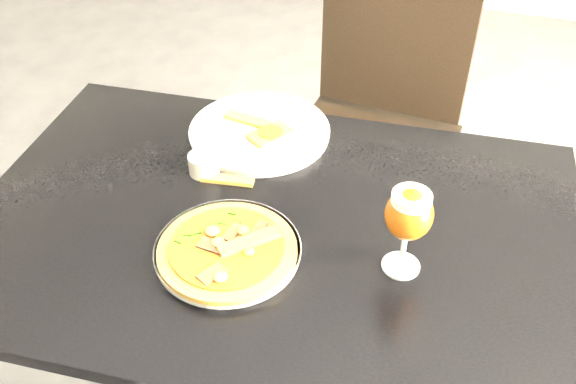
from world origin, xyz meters
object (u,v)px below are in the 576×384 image
(pizza, at_px, (228,248))
(beer_glass, at_px, (409,215))
(dining_table, at_px, (273,253))
(chair_far, at_px, (376,127))

(pizza, bearing_deg, beer_glass, 13.54)
(dining_table, distance_m, beer_glass, 0.34)
(dining_table, bearing_deg, beer_glass, -13.57)
(pizza, relative_size, beer_glass, 1.46)
(beer_glass, bearing_deg, pizza, -166.46)
(chair_far, height_order, pizza, chair_far)
(chair_far, xyz_separation_m, beer_glass, (0.18, -0.73, 0.33))
(chair_far, bearing_deg, beer_glass, -71.22)
(dining_table, distance_m, chair_far, 0.70)
(dining_table, bearing_deg, chair_far, 79.00)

